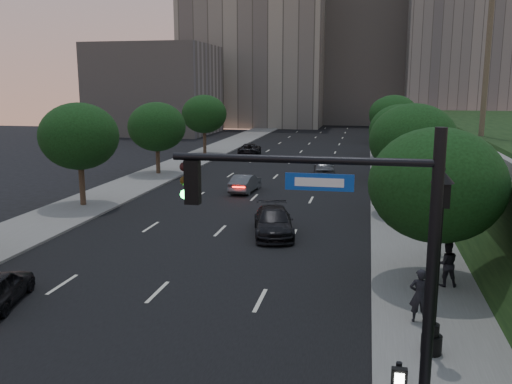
% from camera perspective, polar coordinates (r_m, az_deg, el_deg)
% --- Properties ---
extents(ground, '(160.00, 160.00, 0.00)m').
position_cam_1_polar(ground, '(17.24, -16.76, -16.17)').
color(ground, black).
rests_on(ground, ground).
extents(road_surface, '(16.00, 140.00, 0.02)m').
position_cam_1_polar(road_surface, '(44.70, 1.65, 1.20)').
color(road_surface, black).
rests_on(road_surface, ground).
extents(sidewalk_right, '(4.50, 140.00, 0.15)m').
position_cam_1_polar(sidewalk_right, '(44.11, 14.88, 0.77)').
color(sidewalk_right, slate).
rests_on(sidewalk_right, ground).
extents(sidewalk_left, '(4.50, 140.00, 0.15)m').
position_cam_1_polar(sidewalk_left, '(47.52, -10.62, 1.69)').
color(sidewalk_left, slate).
rests_on(sidewalk_left, ground).
extents(parapet_wall, '(0.35, 90.00, 0.70)m').
position_cam_1_polar(parapet_wall, '(41.90, 19.77, 5.86)').
color(parapet_wall, slate).
rests_on(parapet_wall, embankment).
extents(office_block_left, '(26.00, 20.00, 32.00)m').
position_cam_1_polar(office_block_left, '(107.86, 0.05, 15.60)').
color(office_block_left, gray).
rests_on(office_block_left, ground).
extents(office_block_mid, '(22.00, 18.00, 26.00)m').
position_cam_1_polar(office_block_mid, '(115.48, 11.15, 13.61)').
color(office_block_mid, gray).
rests_on(office_block_mid, ground).
extents(office_block_right, '(20.00, 22.00, 36.00)m').
position_cam_1_polar(office_block_right, '(111.04, 20.90, 15.80)').
color(office_block_right, gray).
rests_on(office_block_right, ground).
extents(office_block_filler, '(18.00, 16.00, 14.00)m').
position_cam_1_polar(office_block_filler, '(89.88, -10.50, 10.54)').
color(office_block_filler, gray).
rests_on(office_block_filler, ground).
extents(tree_right_a, '(5.20, 5.20, 6.24)m').
position_cam_1_polar(tree_right_a, '(21.84, 18.50, 0.70)').
color(tree_right_a, '#38281C').
rests_on(tree_right_a, ground).
extents(tree_right_b, '(5.20, 5.20, 6.74)m').
position_cam_1_polar(tree_right_b, '(33.61, 16.22, 5.19)').
color(tree_right_b, '#38281C').
rests_on(tree_right_b, ground).
extents(tree_right_c, '(5.20, 5.20, 6.24)m').
position_cam_1_polar(tree_right_c, '(46.58, 14.99, 6.21)').
color(tree_right_c, '#38281C').
rests_on(tree_right_c, ground).
extents(tree_right_d, '(5.20, 5.20, 6.74)m').
position_cam_1_polar(tree_right_d, '(60.50, 14.30, 7.78)').
color(tree_right_d, '#38281C').
rests_on(tree_right_d, ground).
extents(tree_right_e, '(5.20, 5.20, 6.24)m').
position_cam_1_polar(tree_right_e, '(75.49, 13.80, 8.05)').
color(tree_right_e, '#38281C').
rests_on(tree_right_e, ground).
extents(tree_left_b, '(5.00, 5.00, 6.71)m').
position_cam_1_polar(tree_left_b, '(36.25, -18.13, 5.59)').
color(tree_left_b, '#38281C').
rests_on(tree_left_b, ground).
extents(tree_left_c, '(5.00, 5.00, 6.34)m').
position_cam_1_polar(tree_left_c, '(47.97, -10.40, 6.76)').
color(tree_left_c, '#38281C').
rests_on(tree_left_c, ground).
extents(tree_left_d, '(5.00, 5.00, 6.71)m').
position_cam_1_polar(tree_left_d, '(61.12, -5.48, 8.17)').
color(tree_left_d, '#38281C').
rests_on(tree_left_d, ground).
extents(traffic_signal_mast, '(5.68, 0.56, 7.00)m').
position_cam_1_polar(traffic_signal_mast, '(11.62, 12.46, -9.82)').
color(traffic_signal_mast, black).
rests_on(traffic_signal_mast, ground).
extents(street_lamp, '(0.64, 0.64, 5.62)m').
position_cam_1_polar(street_lamp, '(16.20, 18.45, -7.95)').
color(street_lamp, black).
rests_on(street_lamp, ground).
extents(sedan_mid_left, '(1.72, 4.13, 1.33)m').
position_cam_1_polar(sedan_mid_left, '(39.94, -1.13, 0.95)').
color(sedan_mid_left, '#4E5054').
rests_on(sedan_mid_left, ground).
extents(sedan_far_left, '(2.88, 5.21, 1.38)m').
position_cam_1_polar(sedan_far_left, '(60.48, -0.67, 4.49)').
color(sedan_far_left, black).
rests_on(sedan_far_left, ground).
extents(sedan_near_right, '(3.01, 5.20, 1.42)m').
position_cam_1_polar(sedan_near_right, '(28.51, 1.85, -3.16)').
color(sedan_near_right, black).
rests_on(sedan_near_right, ground).
extents(sedan_far_right, '(2.26, 4.54, 1.49)m').
position_cam_1_polar(sedan_far_right, '(47.87, 7.17, 2.67)').
color(sedan_far_right, '#505257').
rests_on(sedan_far_right, ground).
extents(pedestrian_a, '(0.67, 0.45, 1.81)m').
position_cam_1_polar(pedestrian_a, '(18.71, 16.84, -10.38)').
color(pedestrian_a, black).
rests_on(pedestrian_a, sidewalk_right).
extents(pedestrian_b, '(0.93, 0.77, 1.77)m').
position_cam_1_polar(pedestrian_b, '(22.22, 19.42, -7.13)').
color(pedestrian_b, black).
rests_on(pedestrian_b, sidewalk_right).
extents(pedestrian_c, '(1.12, 0.68, 1.78)m').
position_cam_1_polar(pedestrian_c, '(26.07, 18.48, -4.38)').
color(pedestrian_c, black).
rests_on(pedestrian_c, sidewalk_right).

